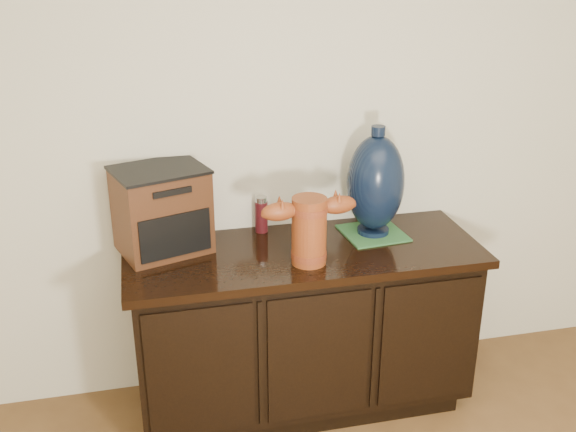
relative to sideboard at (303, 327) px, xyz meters
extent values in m
plane|color=beige|center=(0.00, 0.27, 0.91)|extent=(4.50, 0.00, 4.50)
cube|color=black|center=(0.00, 0.00, -0.35)|extent=(1.29, 0.45, 0.08)
cube|color=black|center=(0.00, 0.00, 0.01)|extent=(1.40, 0.50, 0.64)
cube|color=black|center=(0.00, 0.00, 0.35)|extent=(1.46, 0.56, 0.03)
cube|color=black|center=(-0.47, -0.25, 0.01)|extent=(0.41, 0.01, 0.56)
cube|color=black|center=(0.00, -0.25, 0.01)|extent=(0.41, 0.01, 0.56)
cube|color=black|center=(0.47, -0.25, 0.01)|extent=(0.41, 0.01, 0.56)
cylinder|color=brown|center=(-0.01, -0.12, 0.50)|extent=(0.15, 0.15, 0.27)
cylinder|color=#48170D|center=(-0.01, -0.12, 0.40)|extent=(0.15, 0.15, 0.03)
cylinder|color=#48170D|center=(-0.01, -0.12, 0.59)|extent=(0.15, 0.15, 0.03)
ellipsoid|color=brown|center=(-0.13, -0.13, 0.60)|extent=(0.15, 0.08, 0.07)
ellipsoid|color=brown|center=(0.11, -0.11, 0.60)|extent=(0.15, 0.08, 0.07)
cube|color=#422210|center=(-0.56, 0.13, 0.54)|extent=(0.40, 0.36, 0.34)
cube|color=black|center=(-0.51, 0.00, 0.48)|extent=(0.28, 0.10, 0.17)
cube|color=black|center=(-0.56, 0.13, 0.71)|extent=(0.42, 0.37, 0.01)
cube|color=#2D6533|center=(0.33, 0.09, 0.37)|extent=(0.27, 0.27, 0.01)
cylinder|color=black|center=(0.33, 0.09, 0.39)|extent=(0.14, 0.14, 0.02)
ellipsoid|color=black|center=(0.33, 0.09, 0.60)|extent=(0.26, 0.26, 0.41)
cylinder|color=black|center=(0.33, 0.09, 0.83)|extent=(0.06, 0.06, 0.04)
cylinder|color=#580F15|center=(-0.13, 0.22, 0.44)|extent=(0.06, 0.06, 0.14)
cylinder|color=silver|center=(-0.13, 0.22, 0.52)|extent=(0.05, 0.05, 0.02)
camera|label=1|loc=(-0.62, -2.41, 1.55)|focal=42.00mm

